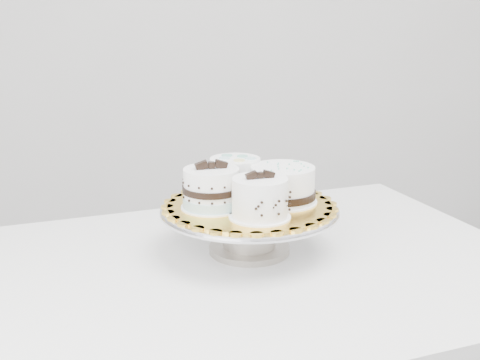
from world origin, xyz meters
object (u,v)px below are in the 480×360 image
object	(u,v)px
cake_swirl	(260,199)
cake_banded	(212,190)
table	(233,309)
cake_board	(250,205)
cake_ribbon	(283,186)
cake_stand	(249,221)
cake_dots	(235,176)

from	to	relation	value
cake_swirl	cake_banded	size ratio (longest dim) A/B	0.96
table	cake_board	world-z (taller)	cake_board
cake_banded	cake_ribbon	xyz separation A→B (m)	(0.14, -0.00, -0.00)
cake_stand	cake_swirl	bearing A→B (deg)	-93.76
cake_stand	cake_banded	bearing A→B (deg)	179.98
table	cake_ribbon	distance (m)	0.25
cake_banded	cake_ribbon	world-z (taller)	cake_banded
cake_banded	cake_dots	bearing A→B (deg)	49.52
cake_dots	cake_board	bearing A→B (deg)	-87.27
cake_stand	table	bearing A→B (deg)	-131.08
cake_swirl	cake_ribbon	size ratio (longest dim) A/B	0.69
cake_stand	cake_board	xyz separation A→B (m)	(-0.00, -0.00, 0.03)
cake_dots	cake_swirl	bearing A→B (deg)	-92.19
table	cake_stand	bearing A→B (deg)	44.63
cake_board	cake_stand	bearing A→B (deg)	69.05
cake_stand	cake_banded	xyz separation A→B (m)	(-0.07, 0.00, 0.07)
cake_stand	cake_banded	world-z (taller)	cake_banded
cake_swirl	cake_stand	bearing A→B (deg)	85.36
cake_stand	cake_dots	world-z (taller)	cake_dots
cake_ribbon	cake_stand	bearing A→B (deg)	-159.04
cake_ribbon	table	bearing A→B (deg)	-131.22
table	cake_ribbon	size ratio (longest dim) A/B	7.26
cake_banded	cake_ribbon	distance (m)	0.14
table	cake_swirl	bearing A→B (deg)	-29.24
cake_board	cake_dots	world-z (taller)	cake_dots
table	cake_banded	xyz separation A→B (m)	(-0.02, 0.06, 0.22)
table	cake_ribbon	xyz separation A→B (m)	(0.12, 0.05, 0.22)
cake_dots	cake_stand	bearing A→B (deg)	-87.27
table	cake_dots	size ratio (longest dim) A/B	9.59
cake_swirl	cake_ribbon	world-z (taller)	cake_swirl
cake_stand	cake_banded	size ratio (longest dim) A/B	2.95
table	cake_board	xyz separation A→B (m)	(0.05, 0.06, 0.18)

